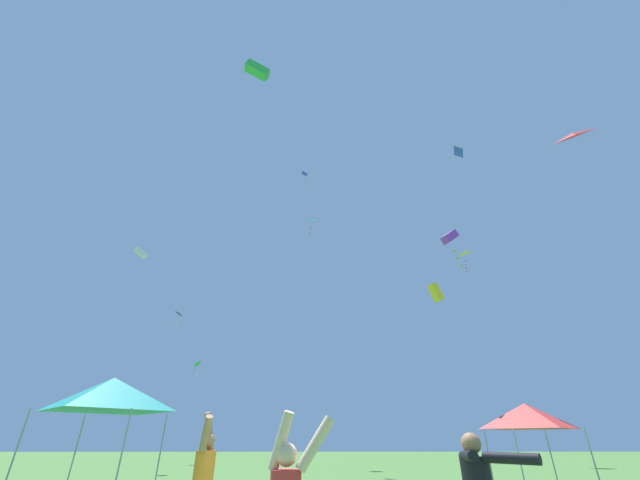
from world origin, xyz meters
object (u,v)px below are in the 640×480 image
(kite_cyan_diamond, at_px, (312,221))
(kite_purple_box, at_px, (450,238))
(kite_green_box, at_px, (257,70))
(canopy_tent_teal, at_px, (111,394))
(kite_blue_diamond, at_px, (459,152))
(kite_green_diamond, at_px, (197,365))
(person_flyer_orange, at_px, (203,478))
(kite_yellow_diamond, at_px, (464,254))
(kite_white_box, at_px, (141,253))
(kite_black_delta, at_px, (179,314))
(kite_yellow_box, at_px, (436,293))
(kite_blue_box, at_px, (305,174))
(canopy_tent_red, at_px, (527,416))
(kite_red_diamond, at_px, (573,134))

(kite_cyan_diamond, relative_size, kite_purple_box, 0.77)
(kite_cyan_diamond, bearing_deg, kite_green_box, -95.56)
(canopy_tent_teal, distance_m, kite_green_box, 14.17)
(kite_purple_box, distance_m, kite_blue_diamond, 4.96)
(kite_green_diamond, distance_m, kite_blue_diamond, 28.34)
(person_flyer_orange, bearing_deg, kite_yellow_diamond, 56.55)
(kite_yellow_diamond, distance_m, kite_white_box, 30.98)
(kite_green_box, xyz_separation_m, kite_blue_diamond, (10.64, 4.94, -0.15))
(kite_black_delta, xyz_separation_m, kite_blue_diamond, (18.23, -11.39, 5.91))
(kite_yellow_box, xyz_separation_m, kite_white_box, (-19.59, 7.51, 5.90))
(kite_blue_box, height_order, kite_blue_diamond, kite_blue_box)
(canopy_tent_red, height_order, kite_blue_box, kite_blue_box)
(canopy_tent_red, bearing_deg, person_flyer_orange, -142.77)
(kite_green_diamond, relative_size, kite_yellow_box, 1.31)
(kite_black_delta, bearing_deg, kite_green_box, -65.05)
(kite_blue_box, relative_size, kite_white_box, 1.61)
(canopy_tent_red, bearing_deg, kite_green_box, -155.55)
(kite_cyan_diamond, distance_m, kite_blue_diamond, 20.61)
(kite_blue_diamond, xyz_separation_m, kite_white_box, (-21.38, 9.69, -1.63))
(person_flyer_orange, relative_size, canopy_tent_red, 0.75)
(canopy_tent_teal, xyz_separation_m, kite_black_delta, (-2.94, 12.82, 6.86))
(kite_purple_box, height_order, kite_white_box, kite_white_box)
(kite_green_box, bearing_deg, kite_red_diamond, -1.59)
(kite_black_delta, bearing_deg, kite_blue_diamond, -31.98)
(kite_yellow_box, relative_size, kite_white_box, 0.94)
(kite_black_delta, distance_m, kite_blue_box, 18.01)
(person_flyer_orange, relative_size, kite_green_box, 1.91)
(canopy_tent_red, height_order, kite_cyan_diamond, kite_cyan_diamond)
(kite_yellow_diamond, bearing_deg, kite_red_diamond, -103.51)
(kite_red_diamond, bearing_deg, kite_green_box, 178.41)
(kite_green_box, relative_size, kite_red_diamond, 0.69)
(kite_black_delta, bearing_deg, kite_red_diamond, -39.65)
(kite_black_delta, height_order, kite_white_box, kite_white_box)
(kite_cyan_diamond, distance_m, kite_blue_box, 5.07)
(kite_blue_box, bearing_deg, kite_green_diamond, 149.70)
(kite_purple_box, xyz_separation_m, kite_white_box, (-21.34, 6.38, 2.05))
(kite_blue_diamond, distance_m, kite_white_box, 23.53)
(kite_red_diamond, bearing_deg, kite_purple_box, 102.65)
(person_flyer_orange, distance_m, canopy_tent_teal, 8.50)
(kite_blue_diamond, bearing_deg, kite_red_diamond, -70.31)
(kite_green_diamond, height_order, kite_yellow_diamond, kite_yellow_diamond)
(person_flyer_orange, relative_size, kite_black_delta, 1.66)
(kite_yellow_diamond, bearing_deg, kite_white_box, -162.08)
(canopy_tent_red, xyz_separation_m, kite_green_diamond, (-19.03, 19.57, 5.21))
(kite_black_delta, relative_size, kite_yellow_box, 1.33)
(kite_yellow_diamond, distance_m, kite_red_diamond, 26.02)
(kite_green_diamond, distance_m, kite_red_diamond, 32.63)
(person_flyer_orange, distance_m, kite_blue_box, 32.56)
(kite_green_box, relative_size, kite_green_diamond, 0.88)
(canopy_tent_red, height_order, kite_white_box, kite_white_box)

